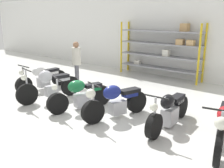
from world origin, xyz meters
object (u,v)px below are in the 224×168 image
(motorcycle_white, at_px, (42,78))
(shelving_rack, at_px, (162,49))
(person_browsing, at_px, (76,60))
(motorcycle_blue, at_px, (115,101))
(motorcycle_silver, at_px, (50,84))
(motorcycle_green, at_px, (81,95))
(motorcycle_red, at_px, (223,126))
(motorcycle_black, at_px, (169,111))

(motorcycle_white, bearing_deg, shelving_rack, 152.80)
(motorcycle_white, bearing_deg, person_browsing, 154.11)
(motorcycle_blue, height_order, person_browsing, person_browsing)
(motorcycle_silver, distance_m, motorcycle_blue, 2.50)
(motorcycle_white, xyz_separation_m, motorcycle_green, (2.55, -0.50, 0.00))
(motorcycle_blue, xyz_separation_m, motorcycle_red, (2.62, 0.14, 0.02))
(motorcycle_blue, distance_m, motorcycle_black, 1.38)
(motorcycle_green, xyz_separation_m, motorcycle_black, (2.47, 0.54, -0.03))
(person_browsing, bearing_deg, motorcycle_black, 128.02)
(shelving_rack, height_order, motorcycle_green, shelving_rack)
(motorcycle_black, bearing_deg, motorcycle_blue, -75.89)
(motorcycle_silver, height_order, motorcycle_green, motorcycle_silver)
(shelving_rack, bearing_deg, motorcycle_blue, -74.39)
(motorcycle_blue, xyz_separation_m, motorcycle_black, (1.32, 0.40, -0.06))
(motorcycle_green, bearing_deg, motorcycle_black, 119.43)
(motorcycle_white, xyz_separation_m, motorcycle_silver, (1.20, -0.56, 0.08))
(shelving_rack, bearing_deg, motorcycle_white, -118.32)
(motorcycle_white, bearing_deg, motorcycle_blue, 85.48)
(person_browsing, bearing_deg, motorcycle_green, 101.95)
(motorcycle_silver, xyz_separation_m, motorcycle_black, (3.82, 0.60, -0.11))
(motorcycle_white, height_order, motorcycle_silver, motorcycle_silver)
(motorcycle_silver, xyz_separation_m, motorcycle_red, (5.11, 0.34, -0.03))
(shelving_rack, distance_m, motorcycle_blue, 4.99)
(motorcycle_silver, bearing_deg, motorcycle_blue, 104.72)
(motorcycle_black, bearing_deg, motorcycle_white, -92.35)
(motorcycle_green, bearing_deg, motorcycle_blue, 114.03)
(motorcycle_white, distance_m, motorcycle_red, 6.31)
(motorcycle_silver, bearing_deg, shelving_rack, 176.91)
(shelving_rack, distance_m, motorcycle_white, 5.05)
(motorcycle_red, bearing_deg, motorcycle_green, -97.42)
(motorcycle_white, distance_m, motorcycle_blue, 3.71)
(motorcycle_blue, relative_size, person_browsing, 1.16)
(motorcycle_green, bearing_deg, motorcycle_red, 111.33)
(motorcycle_blue, height_order, motorcycle_black, motorcycle_blue)
(shelving_rack, bearing_deg, person_browsing, -118.78)
(motorcycle_blue, bearing_deg, shelving_rack, -147.98)
(motorcycle_silver, distance_m, person_browsing, 1.88)
(motorcycle_black, bearing_deg, shelving_rack, -151.40)
(motorcycle_red, bearing_deg, motorcycle_black, -113.10)
(motorcycle_white, bearing_deg, motorcycle_silver, 65.96)
(motorcycle_white, relative_size, person_browsing, 1.24)
(shelving_rack, relative_size, motorcycle_green, 1.95)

